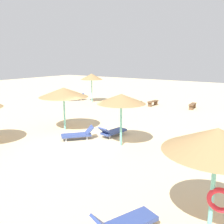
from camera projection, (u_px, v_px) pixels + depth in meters
name	position (u px, v px, depth m)	size (l,w,h in m)	color
ground_plane	(82.00, 142.00, 14.35)	(80.00, 80.00, 0.00)	beige
parasol_0	(121.00, 99.00, 13.24)	(2.59, 2.59, 2.82)	#6BC6BC
parasol_1	(64.00, 92.00, 16.29)	(3.16, 3.16, 2.79)	#6BC6BC
parasol_2	(92.00, 77.00, 26.43)	(2.29, 2.29, 3.02)	#6BC6BC
parasol_3	(217.00, 141.00, 6.38)	(2.77, 2.77, 2.96)	#6BC6BC
lounger_0	(112.00, 131.00, 15.26)	(0.92, 1.96, 0.72)	#33478C
lounger_1	(78.00, 134.00, 14.72)	(1.69, 1.84, 0.77)	#33478C
lounger_2	(76.00, 97.00, 28.14)	(1.63, 1.87, 0.78)	#33478C
lounger_3	(124.00, 224.00, 6.80)	(1.27, 1.97, 0.78)	#33478C
bench_0	(153.00, 102.00, 24.95)	(0.55, 1.53, 0.49)	brown
bench_1	(134.00, 102.00, 25.13)	(1.53, 0.55, 0.49)	brown
bench_2	(193.00, 105.00, 23.47)	(0.53, 1.53, 0.49)	brown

